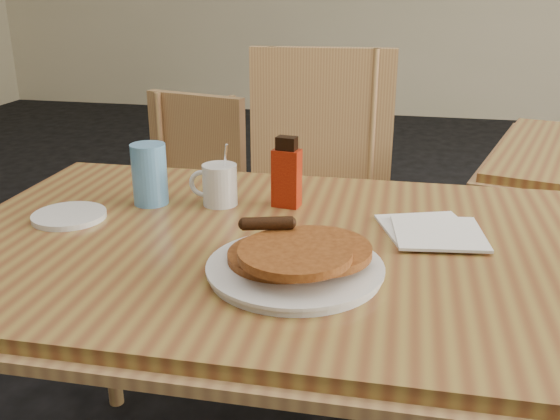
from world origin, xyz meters
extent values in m
cube|color=olive|center=(-0.07, 0.06, 0.73)|extent=(1.31, 0.88, 0.04)
cube|color=tan|center=(-0.07, 0.06, 0.71)|extent=(1.35, 0.92, 0.02)
cylinder|color=tan|center=(0.50, 0.42, 0.35)|extent=(0.04, 0.04, 0.71)
cylinder|color=tan|center=(0.53, 0.52, 0.35)|extent=(0.04, 0.04, 0.71)
cube|color=tan|center=(-0.10, 0.74, 0.50)|extent=(0.50, 0.50, 0.04)
cube|color=tan|center=(-0.10, 0.95, 0.78)|extent=(0.47, 0.07, 0.51)
cylinder|color=tan|center=(-0.29, 0.55, 0.24)|extent=(0.04, 0.04, 0.48)
cylinder|color=tan|center=(0.09, 0.92, 0.24)|extent=(0.04, 0.04, 0.48)
cube|color=tan|center=(-0.56, 0.85, 0.42)|extent=(0.48, 0.48, 0.04)
cube|color=tan|center=(-0.56, 1.02, 0.65)|extent=(0.38, 0.14, 0.42)
cylinder|color=tan|center=(-0.72, 0.69, 0.20)|extent=(0.04, 0.04, 0.40)
cylinder|color=tan|center=(-0.41, 1.00, 0.20)|extent=(0.04, 0.04, 0.40)
cylinder|color=silver|center=(0.00, -0.08, 0.76)|extent=(0.30, 0.30, 0.02)
cylinder|color=silver|center=(0.00, -0.08, 0.77)|extent=(0.31, 0.31, 0.01)
cylinder|color=brown|center=(-0.02, -0.07, 0.78)|extent=(0.19, 0.19, 0.01)
cylinder|color=brown|center=(0.04, -0.06, 0.79)|extent=(0.20, 0.20, 0.01)
cylinder|color=brown|center=(0.01, -0.12, 0.81)|extent=(0.19, 0.19, 0.01)
cylinder|color=black|center=(-0.05, -0.04, 0.82)|extent=(0.09, 0.05, 0.02)
cylinder|color=silver|center=(-0.23, 0.24, 0.80)|extent=(0.08, 0.08, 0.09)
torus|color=silver|center=(-0.27, 0.24, 0.80)|extent=(0.06, 0.01, 0.06)
cylinder|color=black|center=(-0.23, 0.24, 0.84)|extent=(0.07, 0.07, 0.01)
cylinder|color=silver|center=(-0.22, 0.24, 0.83)|extent=(0.03, 0.04, 0.14)
cube|color=#730608|center=(-0.08, 0.26, 0.82)|extent=(0.07, 0.05, 0.13)
cube|color=black|center=(-0.08, 0.26, 0.90)|extent=(0.05, 0.04, 0.03)
cube|color=white|center=(0.23, 0.17, 0.75)|extent=(0.22, 0.22, 0.01)
cube|color=white|center=(0.26, 0.14, 0.76)|extent=(0.20, 0.20, 0.01)
cylinder|color=#5896CF|center=(-0.39, 0.21, 0.82)|extent=(0.08, 0.08, 0.14)
cylinder|color=silver|center=(-0.52, 0.08, 0.76)|extent=(0.19, 0.19, 0.01)
camera|label=1|loc=(0.18, -1.05, 1.24)|focal=40.00mm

